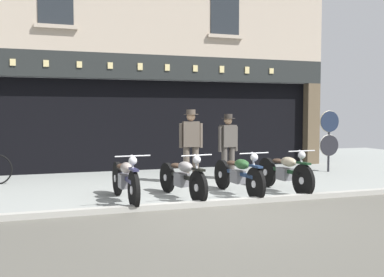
% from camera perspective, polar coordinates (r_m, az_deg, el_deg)
% --- Properties ---
extents(ground, '(23.01, 22.00, 0.18)m').
position_cam_1_polar(ground, '(6.97, 6.54, -10.74)').
color(ground, gray).
extents(shop_facade, '(11.31, 4.42, 6.11)m').
position_cam_1_polar(shop_facade, '(14.43, -6.84, 3.44)').
color(shop_facade, black).
rests_on(shop_facade, ground).
extents(motorcycle_left, '(0.62, 2.10, 0.93)m').
position_cam_1_polar(motorcycle_left, '(8.23, -8.74, -5.22)').
color(motorcycle_left, black).
rests_on(motorcycle_left, ground).
extents(motorcycle_center_left, '(0.62, 1.99, 0.91)m').
position_cam_1_polar(motorcycle_center_left, '(8.49, -1.29, -5.04)').
color(motorcycle_center_left, black).
rests_on(motorcycle_center_left, ground).
extents(motorcycle_center, '(0.62, 2.03, 0.91)m').
position_cam_1_polar(motorcycle_center, '(8.89, 6.07, -4.64)').
color(motorcycle_center, black).
rests_on(motorcycle_center, ground).
extents(motorcycle_center_right, '(0.62, 1.97, 0.92)m').
position_cam_1_polar(motorcycle_center_right, '(9.39, 12.00, -4.24)').
color(motorcycle_center_right, black).
rests_on(motorcycle_center_right, ground).
extents(salesman_left, '(0.56, 0.35, 1.74)m').
position_cam_1_polar(salesman_left, '(10.22, -0.15, -0.50)').
color(salesman_left, brown).
rests_on(salesman_left, ground).
extents(shopkeeper_center, '(0.55, 0.34, 1.63)m').
position_cam_1_polar(shopkeeper_center, '(10.92, 4.73, -0.61)').
color(shopkeeper_center, '#47423D').
rests_on(shopkeeper_center, ground).
extents(tyre_sign_pole, '(0.61, 0.06, 1.72)m').
position_cam_1_polar(tyre_sign_pole, '(12.82, 17.49, 0.52)').
color(tyre_sign_pole, '#232328').
rests_on(tyre_sign_pole, ground).
extents(advert_board_near, '(0.76, 0.03, 1.06)m').
position_cam_1_polar(advert_board_near, '(12.57, -13.36, 2.96)').
color(advert_board_near, silver).
extents(advert_board_far, '(0.76, 0.03, 0.90)m').
position_cam_1_polar(advert_board_far, '(12.52, -18.36, 3.33)').
color(advert_board_far, silver).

